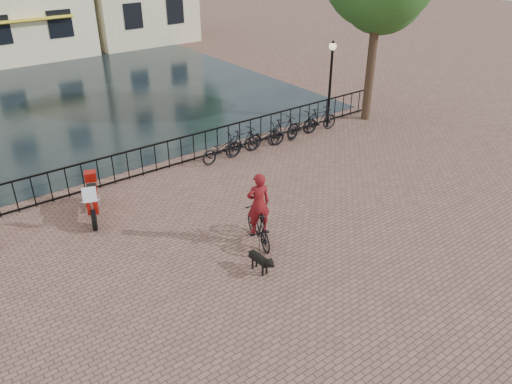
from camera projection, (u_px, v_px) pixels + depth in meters
ground at (332, 285)px, 11.75m from camera, size 100.00×100.00×0.00m
canal_water at (77, 101)px, 23.91m from camera, size 20.00×20.00×0.00m
railing at (169, 155)px, 17.13m from camera, size 20.00×0.05×1.02m
lamp_post at (331, 70)px, 19.77m from camera, size 0.30×0.30×3.45m
cyclist at (258, 213)px, 12.91m from camera, size 0.98×1.81×2.38m
dog at (260, 262)px, 12.10m from camera, size 0.33×0.85×0.57m
motorcycle at (92, 195)px, 14.19m from camera, size 1.11×1.98×1.38m
parked_bike_0 at (222, 149)px, 17.69m from camera, size 1.76×0.72×0.90m
parked_bike_1 at (244, 141)px, 18.17m from camera, size 1.69×0.57×1.00m
parked_bike_2 at (264, 137)px, 18.70m from camera, size 1.77×0.79×0.90m
parked_bike_3 at (284, 130)px, 19.17m from camera, size 1.70×0.61×1.00m
parked_bike_4 at (302, 126)px, 19.70m from camera, size 1.78×0.80×0.90m
parked_bike_5 at (320, 120)px, 20.18m from camera, size 1.70×0.63×1.00m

